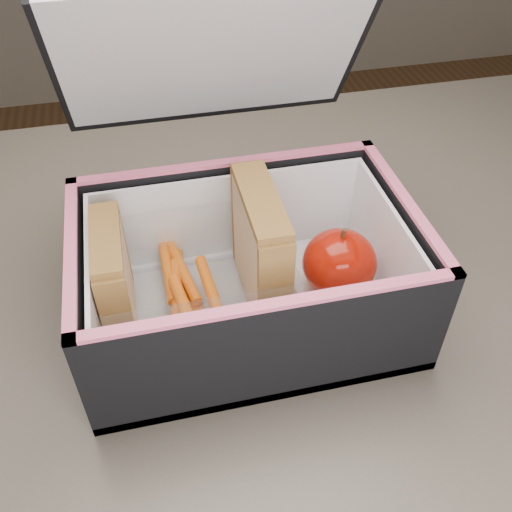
{
  "coord_description": "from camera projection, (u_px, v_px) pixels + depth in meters",
  "views": [
    {
      "loc": [
        -0.11,
        -0.35,
        1.15
      ],
      "look_at": [
        -0.03,
        0.0,
        0.81
      ],
      "focal_mm": 40.0,
      "sensor_mm": 36.0,
      "label": 1
    }
  ],
  "objects": [
    {
      "name": "red_apple",
      "position": [
        339.0,
        263.0,
        0.51
      ],
      "size": [
        0.07,
        0.07,
        0.07
      ],
      "rotation": [
        0.0,
        0.0,
        -0.11
      ],
      "color": "#860D02",
      "rests_on": "paper_napkin"
    },
    {
      "name": "lunch_bag",
      "position": [
        246.0,
        264.0,
        0.5
      ],
      "size": [
        0.29,
        0.29,
        0.27
      ],
      "color": "black",
      "rests_on": "kitchen_table"
    },
    {
      "name": "sandwich_right",
      "position": [
        260.0,
        249.0,
        0.49
      ],
      "size": [
        0.03,
        0.1,
        0.11
      ],
      "color": "tan",
      "rests_on": "plastic_tub"
    },
    {
      "name": "kitchen_table",
      "position": [
        282.0,
        362.0,
        0.61
      ],
      "size": [
        1.2,
        0.8,
        0.75
      ],
      "color": "brown",
      "rests_on": "ground"
    },
    {
      "name": "carrot_sticks",
      "position": [
        185.0,
        289.0,
        0.52
      ],
      "size": [
        0.05,
        0.15,
        0.03
      ],
      "color": "#D55C02",
      "rests_on": "plastic_tub"
    },
    {
      "name": "sandwich_left",
      "position": [
        115.0,
        279.0,
        0.48
      ],
      "size": [
        0.02,
        0.09,
        0.1
      ],
      "color": "tan",
      "rests_on": "plastic_tub"
    },
    {
      "name": "paper_napkin",
      "position": [
        332.0,
        287.0,
        0.54
      ],
      "size": [
        0.08,
        0.09,
        0.01
      ],
      "primitive_type": "cube",
      "rotation": [
        0.0,
        0.0,
        0.19
      ],
      "color": "white",
      "rests_on": "lunch_bag"
    },
    {
      "name": "plastic_tub",
      "position": [
        191.0,
        281.0,
        0.5
      ],
      "size": [
        0.17,
        0.12,
        0.07
      ],
      "primitive_type": null,
      "color": "white",
      "rests_on": "lunch_bag"
    }
  ]
}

